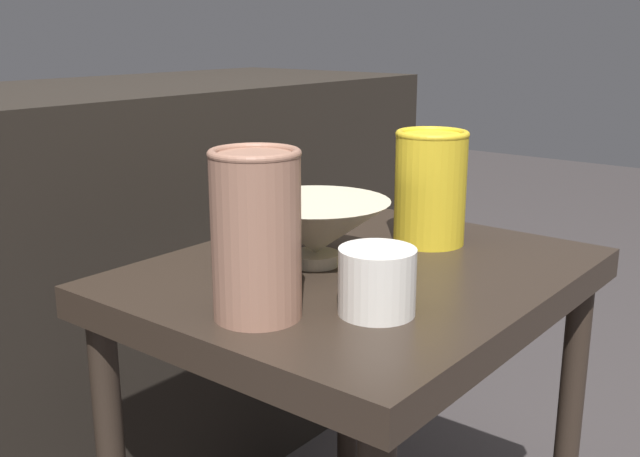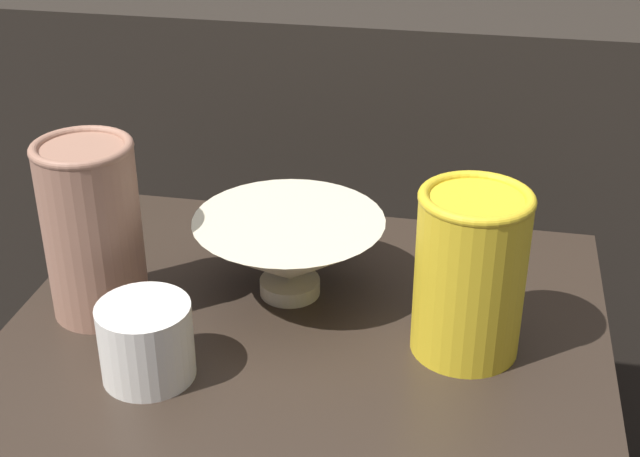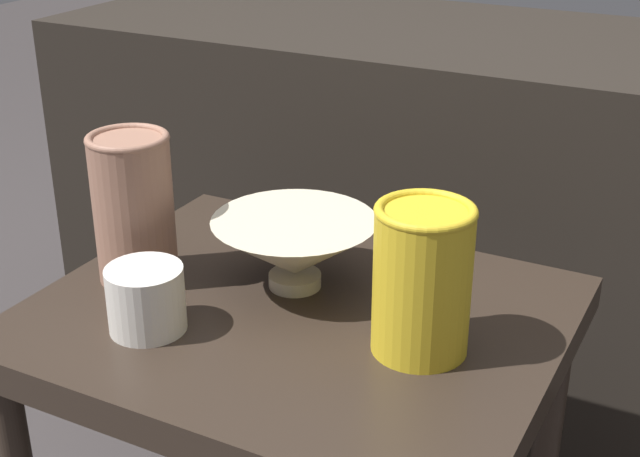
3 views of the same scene
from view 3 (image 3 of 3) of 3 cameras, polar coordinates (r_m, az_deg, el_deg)
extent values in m
cube|color=#2D231C|center=(1.01, -1.46, -6.19)|extent=(0.58, 0.48, 0.04)
cylinder|color=#2D231C|center=(1.42, -6.45, -9.27)|extent=(0.04, 0.04, 0.49)
cube|color=black|center=(1.57, 9.16, -0.89)|extent=(1.40, 0.50, 0.73)
cylinder|color=beige|center=(1.05, -1.61, -3.30)|extent=(0.06, 0.06, 0.02)
cone|color=beige|center=(1.03, -1.64, -1.21)|extent=(0.19, 0.19, 0.07)
cylinder|color=#996B56|center=(1.06, -11.83, 1.19)|extent=(0.09, 0.09, 0.17)
torus|color=#996B56|center=(1.03, -12.25, 5.66)|extent=(0.10, 0.10, 0.01)
cylinder|color=gold|center=(0.90, 6.55, -3.43)|extent=(0.10, 0.10, 0.16)
torus|color=gold|center=(0.87, 6.79, 1.12)|extent=(0.10, 0.10, 0.01)
cylinder|color=silver|center=(0.97, -11.07, -4.45)|extent=(0.08, 0.08, 0.07)
camera|label=1|loc=(1.22, -50.77, 5.99)|focal=42.00mm
camera|label=2|loc=(0.28, -54.39, 14.01)|focal=50.00mm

